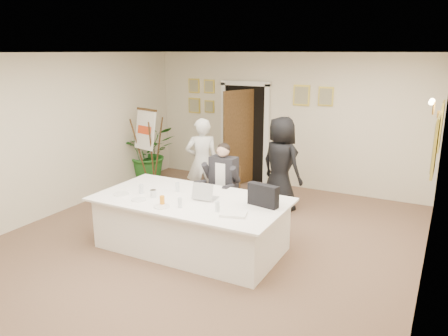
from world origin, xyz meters
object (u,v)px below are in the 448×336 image
at_px(conference_table, 191,223).
at_px(paper_stack, 233,214).
at_px(standing_woman, 281,164).
at_px(potted_palm, 149,153).
at_px(flip_chart, 150,152).
at_px(oj_glass, 162,200).
at_px(laptop, 207,189).
at_px(seated_man, 222,184).
at_px(standing_man, 202,162).
at_px(laptop_bag, 263,195).
at_px(steel_jug, 153,194).

height_order(conference_table, paper_stack, paper_stack).
distance_m(standing_woman, potted_palm, 3.35).
relative_size(flip_chart, standing_woman, 0.96).
bearing_deg(oj_glass, laptop, 51.96).
xyz_separation_m(seated_man, standing_woman, (0.61, 1.08, 0.16)).
bearing_deg(flip_chart, standing_woman, -1.10).
xyz_separation_m(conference_table, seated_man, (-0.04, 1.04, 0.31)).
relative_size(flip_chart, oj_glass, 12.64).
distance_m(seated_man, standing_man, 1.05).
xyz_separation_m(seated_man, standing_man, (-0.79, 0.68, 0.12)).
distance_m(conference_table, oj_glass, 0.64).
bearing_deg(flip_chart, seated_man, -25.92).
height_order(potted_palm, oj_glass, potted_palm).
distance_m(flip_chart, standing_man, 1.62).
height_order(potted_palm, laptop_bag, potted_palm).
bearing_deg(standing_woman, laptop_bag, 125.60).
bearing_deg(conference_table, steel_jug, -157.24).
height_order(seated_man, flip_chart, flip_chart).
height_order(flip_chart, standing_man, standing_man).
height_order(seated_man, standing_woman, standing_woman).
height_order(flip_chart, paper_stack, flip_chart).
height_order(standing_woman, oj_glass, standing_woman).
distance_m(seated_man, laptop, 0.99).
height_order(laptop, laptop_bag, laptop_bag).
bearing_deg(conference_table, laptop, 25.15).
bearing_deg(oj_glass, steel_jug, 145.90).
distance_m(conference_table, potted_palm, 3.78).
relative_size(conference_table, paper_stack, 8.27).
bearing_deg(laptop, steel_jug, -162.32).
xyz_separation_m(seated_man, paper_stack, (0.88, -1.35, 0.09)).
relative_size(flip_chart, steel_jug, 14.94).
relative_size(seated_man, potted_palm, 1.13).
bearing_deg(potted_palm, standing_man, -25.35).
bearing_deg(conference_table, standing_man, 115.59).
xyz_separation_m(potted_palm, laptop_bag, (3.77, -2.43, 0.31)).
distance_m(paper_stack, oj_glass, 1.05).
xyz_separation_m(laptop_bag, paper_stack, (-0.20, -0.50, -0.14)).
bearing_deg(steel_jug, oj_glass, -34.10).
xyz_separation_m(potted_palm, oj_glass, (2.53, -3.04, 0.22)).
distance_m(laptop, paper_stack, 0.77).
height_order(flip_chart, oj_glass, flip_chart).
xyz_separation_m(standing_woman, steel_jug, (-1.08, -2.33, -0.03)).
xyz_separation_m(seated_man, potted_palm, (-2.69, 1.58, -0.08)).
height_order(standing_man, laptop_bag, standing_man).
bearing_deg(laptop, flip_chart, 135.42).
bearing_deg(flip_chart, oj_glass, -49.98).
bearing_deg(steel_jug, laptop, 23.46).
bearing_deg(standing_man, laptop, 86.84).
bearing_deg(seated_man, laptop_bag, -43.93).
xyz_separation_m(seated_man, laptop, (0.24, -0.94, 0.21)).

